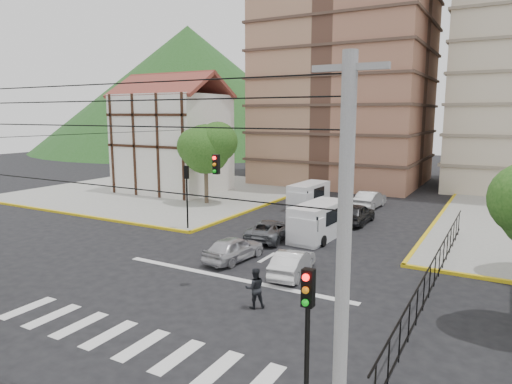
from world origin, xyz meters
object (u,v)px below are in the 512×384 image
Objects in this scene: traffic_light_nw at (187,186)px; van_left_lane at (307,196)px; car_white_front_right at (292,263)px; traffic_light_se at (307,328)px; pedestrian_crosswalk at (255,288)px; van_right_lane at (317,222)px; car_silver_front_left at (234,248)px.

van_left_lane is at bearing 68.05° from traffic_light_nw.
car_white_front_right is at bearing -66.39° from van_left_lane.
traffic_light_se is 1.00× the size of traffic_light_nw.
pedestrian_crosswalk is at bearing -69.82° from van_left_lane.
van_right_lane is 1.33× the size of car_white_front_right.
traffic_light_se is 28.92m from van_left_lane.
traffic_light_nw is at bearing -108.66° from van_left_lane.
traffic_light_nw is 0.83× the size of van_right_lane.
pedestrian_crosswalk is at bearing 86.16° from car_white_front_right.
traffic_light_se is at bearing 108.81° from car_white_front_right.
van_left_lane is at bearing -77.07° from car_white_front_right.
van_right_lane reaches higher than car_silver_front_left.
pedestrian_crosswalk is at bearing -77.13° from van_right_lane.
traffic_light_nw is at bearing -162.10° from van_right_lane.
traffic_light_se is at bearing -64.90° from van_right_lane.
car_silver_front_left is (6.42, -4.16, -2.42)m from traffic_light_nw.
van_right_lane is 6.76m from car_silver_front_left.
van_right_lane is (-6.80, 17.75, -1.98)m from traffic_light_se.
car_white_front_right is (1.45, -6.89, -0.48)m from van_right_lane.
traffic_light_se is 8.56m from pedestrian_crosswalk.
car_white_front_right is at bearing -24.79° from traffic_light_nw.
van_right_lane is (8.80, 2.15, -1.98)m from traffic_light_nw.
pedestrian_crosswalk is (4.11, -4.92, 0.18)m from car_silver_front_left.
pedestrian_crosswalk reaches higher than car_white_front_right.
car_silver_front_left is 2.33× the size of pedestrian_crosswalk.
car_silver_front_left is 3.88m from car_white_front_right.
traffic_light_nw is at bearing -81.40° from pedestrian_crosswalk.
traffic_light_se reaches higher than car_white_front_right.
car_white_front_right is 2.28× the size of pedestrian_crosswalk.
van_right_lane is 1.31× the size of car_silver_front_left.
van_right_lane is 11.37m from pedestrian_crosswalk.
traffic_light_nw is 1.09× the size of car_silver_front_left.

